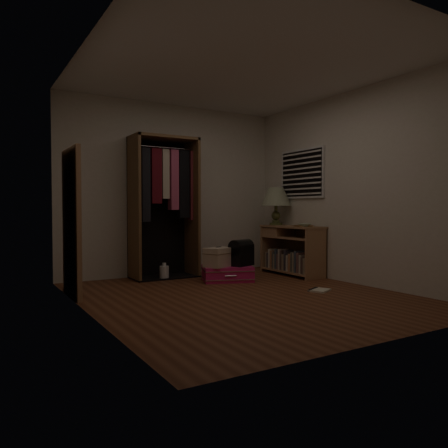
# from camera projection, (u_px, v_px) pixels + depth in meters

# --- Properties ---
(ground) EXTENTS (4.00, 4.00, 0.00)m
(ground) POSITION_uv_depth(u_px,v_px,m) (244.00, 296.00, 5.03)
(ground) COLOR #5E2F1A
(ground) RESTS_ON ground
(room_walls) EXTENTS (3.52, 4.02, 2.60)m
(room_walls) POSITION_uv_depth(u_px,v_px,m) (247.00, 166.00, 5.06)
(room_walls) COLOR silver
(room_walls) RESTS_ON ground
(console_bookshelf) EXTENTS (0.42, 1.12, 0.75)m
(console_bookshelf) POSITION_uv_depth(u_px,v_px,m) (290.00, 249.00, 6.70)
(console_bookshelf) COLOR #A2734E
(console_bookshelf) RESTS_ON ground
(open_wardrobe) EXTENTS (1.01, 0.50, 2.05)m
(open_wardrobe) POSITION_uv_depth(u_px,v_px,m) (166.00, 195.00, 6.41)
(open_wardrobe) COLOR brown
(open_wardrobe) RESTS_ON ground
(floor_mirror) EXTENTS (0.06, 0.80, 1.70)m
(floor_mirror) POSITION_uv_depth(u_px,v_px,m) (72.00, 223.00, 4.99)
(floor_mirror) COLOR #A77551
(floor_mirror) RESTS_ON ground
(pink_suitcase) EXTENTS (0.82, 0.71, 0.21)m
(pink_suitcase) POSITION_uv_depth(u_px,v_px,m) (227.00, 273.00, 6.10)
(pink_suitcase) COLOR #CF1960
(pink_suitcase) RESTS_ON ground
(train_case) EXTENTS (0.46, 0.40, 0.28)m
(train_case) POSITION_uv_depth(u_px,v_px,m) (219.00, 257.00, 6.01)
(train_case) COLOR #C6B097
(train_case) RESTS_ON pink_suitcase
(black_bag) EXTENTS (0.39, 0.32, 0.37)m
(black_bag) POSITION_uv_depth(u_px,v_px,m) (241.00, 252.00, 6.12)
(black_bag) COLOR black
(black_bag) RESTS_ON pink_suitcase
(table_lamp) EXTENTS (0.48, 0.48, 0.60)m
(table_lamp) POSITION_uv_depth(u_px,v_px,m) (276.00, 198.00, 6.98)
(table_lamp) COLOR #464E26
(table_lamp) RESTS_ON console_bookshelf
(brass_tray) EXTENTS (0.34, 0.34, 0.02)m
(brass_tray) POSITION_uv_depth(u_px,v_px,m) (304.00, 226.00, 6.43)
(brass_tray) COLOR #A77540
(brass_tray) RESTS_ON console_bookshelf
(ceramic_bowl) EXTENTS (0.22, 0.22, 0.04)m
(ceramic_bowl) POSITION_uv_depth(u_px,v_px,m) (305.00, 225.00, 6.33)
(ceramic_bowl) COLOR #A6C7AD
(ceramic_bowl) RESTS_ON console_bookshelf
(white_jug) EXTENTS (0.16, 0.16, 0.23)m
(white_jug) POSITION_uv_depth(u_px,v_px,m) (164.00, 272.00, 6.25)
(white_jug) COLOR white
(white_jug) RESTS_ON ground
(floor_book) EXTENTS (0.32, 0.29, 0.02)m
(floor_book) POSITION_uv_depth(u_px,v_px,m) (319.00, 290.00, 5.35)
(floor_book) COLOR beige
(floor_book) RESTS_ON ground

